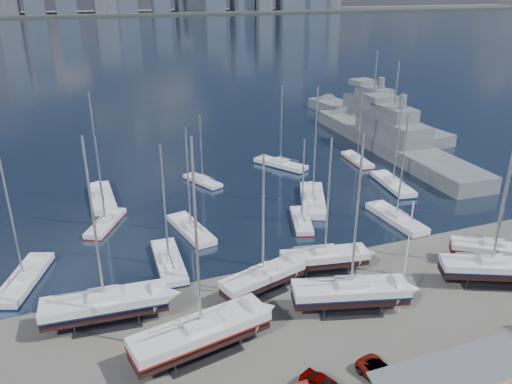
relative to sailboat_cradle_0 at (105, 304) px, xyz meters
name	(u,v)px	position (x,y,z in m)	size (l,w,h in m)	color
ground	(352,308)	(22.65, -5.79, -2.18)	(1400.00, 1400.00, 0.00)	#605E59
water	(101,36)	(22.65, 304.21, -2.33)	(1400.00, 600.00, 0.40)	#1A273C
far_shore	(82,14)	(22.65, 564.21, -1.08)	(1400.00, 80.00, 2.20)	#2D332D
sailboat_cradle_0	(105,304)	(0.00, 0.00, 0.00)	(11.51, 3.88, 18.14)	#2D2D33
sailboat_cradle_1	(201,333)	(7.20, -7.10, 0.06)	(12.51, 5.72, 19.26)	#2D2D33
sailboat_cradle_2	(263,277)	(15.30, -0.53, -0.15)	(9.51, 5.02, 15.04)	#2D2D33
sailboat_cradle_3	(350,292)	(22.09, -6.07, -0.02)	(11.55, 5.91, 17.83)	#2D2D33
sailboat_cradle_4	(325,257)	(22.98, 0.82, -0.14)	(9.72, 4.18, 15.41)	#2D2D33
sailboat_cradle_5	(491,268)	(38.08, -7.19, -0.09)	(10.37, 6.81, 16.32)	#2D2D33
sailboat_cradle_6	(493,250)	(41.35, -4.14, -0.18)	(8.75, 7.19, 14.56)	#2D2D33
sailboat_moored_0	(24,281)	(-7.59, 10.16, -1.87)	(6.09, 10.42, 15.04)	black
sailboat_moored_1	(106,224)	(1.67, 21.22, -1.87)	(6.12, 8.65, 12.75)	black
sailboat_moored_2	(102,199)	(1.91, 29.98, -1.86)	(3.35, 11.12, 16.69)	black
sailboat_moored_3	(169,263)	(7.45, 8.40, -1.87)	(3.13, 10.01, 14.82)	black
sailboat_moored_4	(191,230)	(11.69, 15.48, -1.86)	(4.45, 9.95, 14.53)	black
sailboat_moored_5	(203,182)	(17.47, 31.70, -1.87)	(5.01, 8.00, 11.61)	black
sailboat_moored_6	(301,221)	(26.04, 13.03, -1.87)	(4.67, 8.40, 12.10)	black
sailboat_moored_7	(313,202)	(30.32, 18.36, -1.86)	(7.71, 12.05, 17.70)	black
sailboat_moored_8	(281,165)	(32.24, 34.68, -1.87)	(7.50, 9.93, 14.83)	black
sailboat_moored_9	(396,219)	(38.13, 9.12, -1.86)	(3.25, 10.24, 15.29)	black
sailboat_moored_10	(393,185)	(44.94, 19.77, -1.87)	(4.33, 10.69, 15.53)	black
sailboat_moored_11	(357,160)	(46.03, 32.17, -1.87)	(3.26, 8.97, 13.13)	black
naval_ship_east	(390,142)	(55.50, 35.98, -0.52)	(9.60, 48.54, 18.34)	slate
naval_ship_west	(372,117)	(63.06, 54.34, -0.52)	(11.85, 43.27, 17.85)	slate
car_c	(384,376)	(19.83, -15.34, -1.52)	(2.21, 4.79, 1.33)	gray
flagpole	(408,251)	(26.58, -8.01, 4.50)	(1.03, 0.12, 11.64)	white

